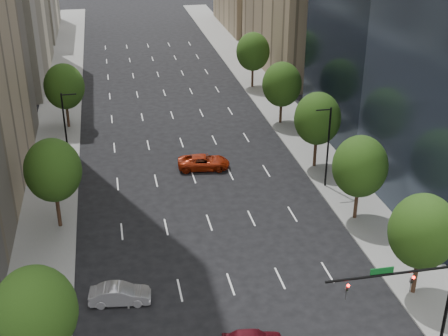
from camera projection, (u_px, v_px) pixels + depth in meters
sidewalk_left at (49, 189)px, 64.28m from camera, size 6.00×200.00×0.15m
sidewalk_right at (326, 165)px, 69.75m from camera, size 6.00×200.00×0.15m
tree_right_1 at (423, 231)px, 45.80m from camera, size 5.20×5.20×8.75m
tree_right_2 at (360, 166)px, 56.48m from camera, size 5.20×5.20×8.61m
tree_right_3 at (317, 119)px, 66.98m from camera, size 5.20×5.20×8.89m
tree_right_4 at (282, 84)px, 79.55m from camera, size 5.20×5.20×8.46m
tree_right_5 at (253, 52)px, 93.59m from camera, size 5.20×5.20×8.75m
tree_left_0 at (36, 311)px, 37.32m from camera, size 5.20×5.20×8.75m
tree_left_1 at (53, 170)px, 54.93m from camera, size 5.20×5.20×8.97m
tree_left_2 at (64, 87)px, 78.06m from camera, size 5.20×5.20×8.68m
streetlight_rn at (328, 145)px, 62.91m from camera, size 1.70×0.20×9.00m
streetlight_ln at (66, 129)px, 67.01m from camera, size 1.70×0.20×9.00m
traffic_signal at (417, 291)px, 40.13m from camera, size 9.12×0.40×7.38m
car_silver at (120, 294)px, 46.88m from camera, size 4.91×2.19×1.57m
car_red_far at (204, 162)px, 68.72m from camera, size 6.16×3.41×1.63m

